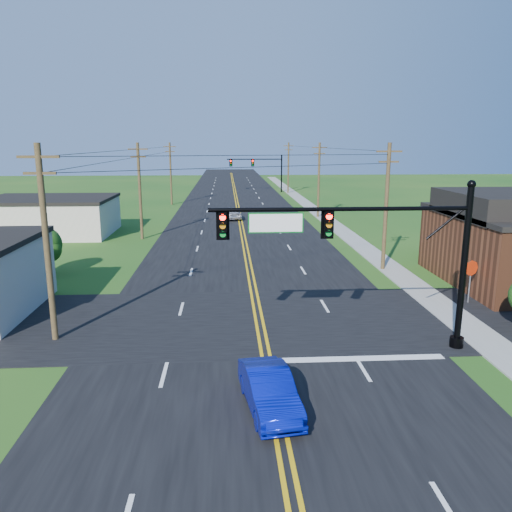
{
  "coord_description": "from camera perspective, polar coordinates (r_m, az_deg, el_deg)",
  "views": [
    {
      "loc": [
        -1.45,
        -12.37,
        9.01
      ],
      "look_at": [
        -0.11,
        10.0,
        3.89
      ],
      "focal_mm": 35.0,
      "sensor_mm": 36.0,
      "label": 1
    }
  ],
  "objects": [
    {
      "name": "ground",
      "position": [
        15.37,
        2.85,
        -23.03
      ],
      "size": [
        260.0,
        260.0,
        0.0
      ],
      "primitive_type": "plane",
      "color": "#154814",
      "rests_on": "ground"
    },
    {
      "name": "road_main",
      "position": [
        63.03,
        -2.09,
        4.66
      ],
      "size": [
        16.0,
        220.0,
        0.04
      ],
      "primitive_type": "cube",
      "color": "black",
      "rests_on": "ground"
    },
    {
      "name": "road_cross",
      "position": [
        26.02,
        -0.03,
        -7.34
      ],
      "size": [
        70.0,
        10.0,
        0.04
      ],
      "primitive_type": "cube",
      "color": "black",
      "rests_on": "ground"
    },
    {
      "name": "sidewalk",
      "position": [
        54.46,
        9.3,
        3.22
      ],
      "size": [
        2.0,
        160.0,
        0.08
      ],
      "primitive_type": "cube",
      "color": "gray",
      "rests_on": "ground"
    },
    {
      "name": "signal_mast_main",
      "position": [
        21.6,
        12.18,
        1.2
      ],
      "size": [
        11.3,
        0.6,
        7.48
      ],
      "color": "black",
      "rests_on": "ground"
    },
    {
      "name": "signal_mast_far",
      "position": [
        92.67,
        0.22,
        10.1
      ],
      "size": [
        10.98,
        0.6,
        7.48
      ],
      "color": "black",
      "rests_on": "ground"
    },
    {
      "name": "cream_bldg_far",
      "position": [
        53.82,
        -22.5,
        4.25
      ],
      "size": [
        12.2,
        9.2,
        3.7
      ],
      "color": "silver",
      "rests_on": "ground"
    },
    {
      "name": "utility_pole_left_a",
      "position": [
        24.16,
        -22.85,
        1.62
      ],
      "size": [
        1.8,
        0.28,
        9.0
      ],
      "color": "#3B2D1B",
      "rests_on": "ground"
    },
    {
      "name": "utility_pole_left_b",
      "position": [
        48.24,
        -13.14,
        7.43
      ],
      "size": [
        1.8,
        0.28,
        9.0
      ],
      "color": "#3B2D1B",
      "rests_on": "ground"
    },
    {
      "name": "utility_pole_left_c",
      "position": [
        74.93,
        -9.73,
        9.4
      ],
      "size": [
        1.8,
        0.28,
        9.0
      ],
      "color": "#3B2D1B",
      "rests_on": "ground"
    },
    {
      "name": "utility_pole_right_a",
      "position": [
        36.42,
        14.66,
        5.69
      ],
      "size": [
        1.8,
        0.28,
        9.0
      ],
      "color": "#3B2D1B",
      "rests_on": "ground"
    },
    {
      "name": "utility_pole_right_b",
      "position": [
        61.56,
        7.19,
        8.77
      ],
      "size": [
        1.8,
        0.28,
        9.0
      ],
      "color": "#3B2D1B",
      "rests_on": "ground"
    },
    {
      "name": "utility_pole_right_c",
      "position": [
        91.17,
        3.72,
        10.14
      ],
      "size": [
        1.8,
        0.28,
        9.0
      ],
      "color": "#3B2D1B",
      "rests_on": "ground"
    },
    {
      "name": "tree_right_back",
      "position": [
        42.64,
        20.81,
        3.38
      ],
      "size": [
        3.0,
        3.0,
        4.1
      ],
      "color": "#3B2D1B",
      "rests_on": "ground"
    },
    {
      "name": "tree_left",
      "position": [
        37.23,
        -23.08,
        1.23
      ],
      "size": [
        2.4,
        2.4,
        3.37
      ],
      "color": "#3B2D1B",
      "rests_on": "ground"
    },
    {
      "name": "blue_car",
      "position": [
        17.67,
        1.53,
        -15.2
      ],
      "size": [
        2.09,
        4.42,
        1.4
      ],
      "primitive_type": "imported",
      "rotation": [
        0.0,
        0.0,
        0.15
      ],
      "color": "#07119A",
      "rests_on": "ground"
    },
    {
      "name": "distant_car",
      "position": [
        59.93,
        -2.72,
        4.92
      ],
      "size": [
        2.46,
        4.58,
        1.48
      ],
      "primitive_type": "imported",
      "rotation": [
        0.0,
        0.0,
        3.31
      ],
      "color": "silver",
      "rests_on": "ground"
    },
    {
      "name": "stop_sign",
      "position": [
        30.73,
        23.36,
        -1.75
      ],
      "size": [
        0.87,
        0.31,
        2.52
      ],
      "rotation": [
        0.0,
        0.0,
        0.3
      ],
      "color": "slate",
      "rests_on": "ground"
    }
  ]
}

